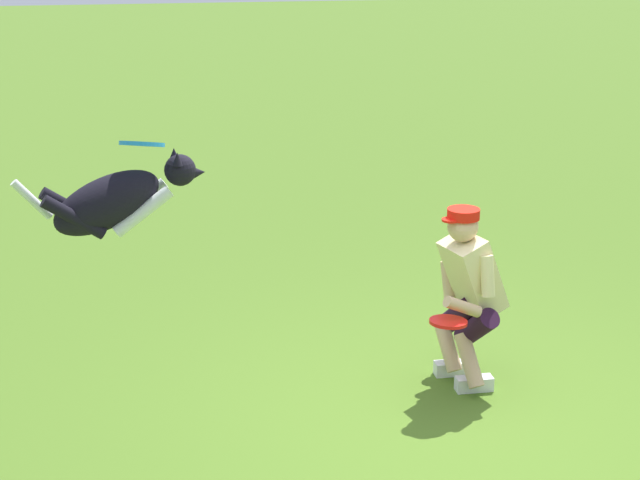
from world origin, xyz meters
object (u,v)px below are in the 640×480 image
dog (116,200)px  frisbee_flying (142,144)px  frisbee_held (448,322)px  person (468,291)px

dog → frisbee_flying: frisbee_flying is taller
dog → frisbee_held: 2.47m
person → dog: dog is taller
person → frisbee_held: size_ratio=5.08×
frisbee_flying → frisbee_held: 2.50m
person → frisbee_flying: frisbee_flying is taller
dog → frisbee_held: dog is taller
frisbee_flying → dog: bearing=10.8°
frisbee_held → person: bearing=-126.0°
dog → frisbee_held: bearing=11.4°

